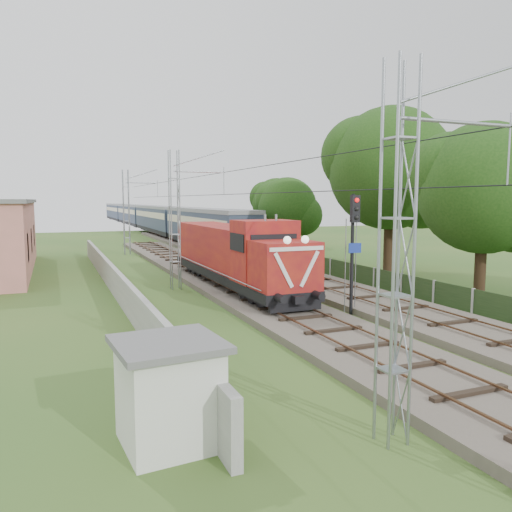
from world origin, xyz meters
name	(u,v)px	position (x,y,z in m)	size (l,w,h in m)	color
ground	(324,335)	(0.00, 0.00, 0.00)	(140.00, 140.00, 0.00)	#305720
track_main	(256,298)	(0.00, 7.00, 0.18)	(4.20, 70.00, 0.45)	#6B6054
track_side	(252,263)	(5.00, 20.00, 0.18)	(4.20, 80.00, 0.45)	#6B6054
catenary	(176,220)	(-2.95, 12.00, 4.05)	(3.31, 70.00, 8.00)	gray
boundary_wall	(114,280)	(-6.50, 12.00, 0.75)	(0.25, 40.00, 1.50)	#9E9E99
fence	(434,292)	(8.00, 3.00, 0.60)	(0.12, 32.00, 1.20)	black
locomotive	(234,254)	(0.00, 10.27, 2.13)	(2.81, 16.06, 4.08)	black
coach_rake	(145,215)	(5.00, 68.45, 2.62)	(3.18, 94.91, 3.68)	black
signal_post	(354,232)	(2.85, 2.46, 3.74)	(0.60, 0.47, 5.44)	black
relay_hut	(169,392)	(-7.40, -6.27, 1.14)	(2.35, 2.35, 2.25)	silver
tree_a	(486,190)	(11.01, 2.93, 5.69)	(7.04, 6.70, 9.12)	#382116
tree_b	(392,170)	(12.58, 12.69, 7.26)	(8.98, 8.55, 11.64)	#382116
tree_c	(288,208)	(10.19, 24.27, 4.50)	(5.57, 5.30, 7.22)	#382116
tree_d	(277,204)	(14.10, 35.03, 4.77)	(5.90, 5.62, 7.65)	#382116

